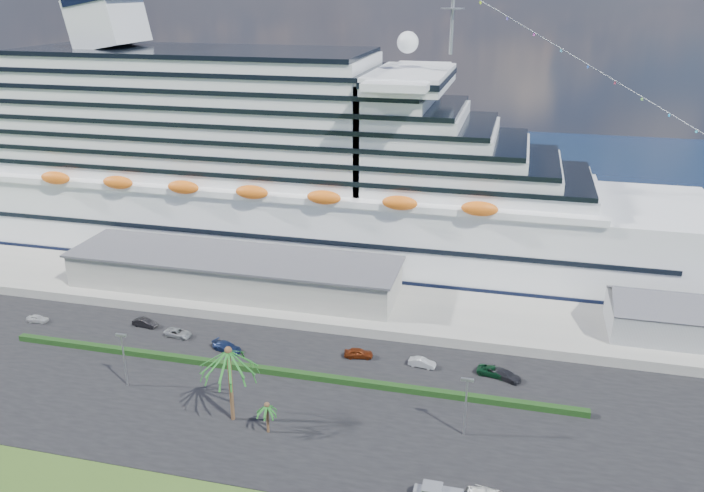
# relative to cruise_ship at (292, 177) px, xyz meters

# --- Properties ---
(ground) EXTENTS (420.00, 420.00, 0.00)m
(ground) POSITION_rel_cruise_ship_xyz_m (21.53, -64.00, -16.69)
(ground) COLOR #35531B
(ground) RESTS_ON ground
(asphalt_lot) EXTENTS (140.00, 38.00, 0.12)m
(asphalt_lot) POSITION_rel_cruise_ship_xyz_m (21.53, -53.00, -16.63)
(asphalt_lot) COLOR black
(asphalt_lot) RESTS_ON ground
(wharf) EXTENTS (240.00, 20.00, 1.80)m
(wharf) POSITION_rel_cruise_ship_xyz_m (21.53, -24.00, -15.79)
(wharf) COLOR gray
(wharf) RESTS_ON ground
(water) EXTENTS (420.00, 160.00, 0.02)m
(water) POSITION_rel_cruise_ship_xyz_m (21.53, 66.00, -16.68)
(water) COLOR black
(water) RESTS_ON ground
(cruise_ship) EXTENTS (191.00, 38.00, 54.00)m
(cruise_ship) POSITION_rel_cruise_ship_xyz_m (0.00, 0.00, 0.00)
(cruise_ship) COLOR silver
(cruise_ship) RESTS_ON ground
(terminal_building) EXTENTS (61.00, 15.00, 6.30)m
(terminal_building) POSITION_rel_cruise_ship_xyz_m (-3.47, -24.00, -11.68)
(terminal_building) COLOR gray
(terminal_building) RESTS_ON wharf
(port_shed) EXTENTS (24.00, 12.31, 7.37)m
(port_shed) POSITION_rel_cruise_ship_xyz_m (73.53, -24.00, -12.30)
(port_shed) COLOR gray
(port_shed) RESTS_ON wharf
(hedge) EXTENTS (88.00, 1.10, 0.90)m
(hedge) POSITION_rel_cruise_ship_xyz_m (13.53, -48.00, -16.12)
(hedge) COLOR black
(hedge) RESTS_ON asphalt_lot
(lamp_post_left) EXTENTS (1.60, 0.35, 8.27)m
(lamp_post_left) POSITION_rel_cruise_ship_xyz_m (-6.47, -56.00, -11.35)
(lamp_post_left) COLOR gray
(lamp_post_left) RESTS_ON asphalt_lot
(lamp_post_right) EXTENTS (1.60, 0.35, 8.27)m
(lamp_post_right) POSITION_rel_cruise_ship_xyz_m (41.53, -56.00, -11.35)
(lamp_post_right) COLOR gray
(lamp_post_right) RESTS_ON asphalt_lot
(palm_tall) EXTENTS (8.82, 8.82, 11.13)m
(palm_tall) POSITION_rel_cruise_ship_xyz_m (11.53, -60.00, -7.49)
(palm_tall) COLOR #47301E
(palm_tall) RESTS_ON ground
(palm_short) EXTENTS (3.53, 3.53, 4.56)m
(palm_short) POSITION_rel_cruise_ship_xyz_m (17.03, -61.50, -13.03)
(palm_short) COLOR #47301E
(palm_short) RESTS_ON ground
(parked_car_0) EXTENTS (3.77, 1.71, 1.26)m
(parked_car_0) POSITION_rel_cruise_ship_xyz_m (-31.97, -41.95, -15.95)
(parked_car_0) COLOR silver
(parked_car_0) RESTS_ON asphalt_lot
(parked_car_1) EXTENTS (4.38, 1.88, 1.41)m
(parked_car_1) POSITION_rel_cruise_ship_xyz_m (-13.32, -39.04, -15.87)
(parked_car_1) COLOR black
(parked_car_1) RESTS_ON asphalt_lot
(parked_car_2) EXTENTS (4.82, 2.67, 1.28)m
(parked_car_2) POSITION_rel_cruise_ship_xyz_m (-6.30, -40.93, -15.94)
(parked_car_2) COLOR gray
(parked_car_2) RESTS_ON asphalt_lot
(parked_car_3) EXTENTS (5.33, 3.42, 1.44)m
(parked_car_3) POSITION_rel_cruise_ship_xyz_m (3.39, -43.37, -15.86)
(parked_car_3) COLOR #15244C
(parked_car_3) RESTS_ON asphalt_lot
(parked_car_4) EXTENTS (4.65, 2.51, 1.50)m
(parked_car_4) POSITION_rel_cruise_ship_xyz_m (23.93, -40.33, -15.82)
(parked_car_4) COLOR maroon
(parked_car_4) RESTS_ON asphalt_lot
(parked_car_5) EXTENTS (4.22, 1.87, 1.35)m
(parked_car_5) POSITION_rel_cruise_ship_xyz_m (33.86, -40.69, -15.90)
(parked_car_5) COLOR #A9ACB0
(parked_car_5) RESTS_ON asphalt_lot
(parked_car_6) EXTENTS (5.12, 3.01, 1.34)m
(parked_car_6) POSITION_rel_cruise_ship_xyz_m (44.43, -40.60, -15.91)
(parked_car_6) COLOR #0C331B
(parked_car_6) RESTS_ON asphalt_lot
(parked_car_7) EXTENTS (5.11, 3.67, 1.37)m
(parked_car_7) POSITION_rel_cruise_ship_xyz_m (46.21, -41.22, -15.89)
(parked_car_7) COLOR #222328
(parked_car_7) RESTS_ON asphalt_lot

